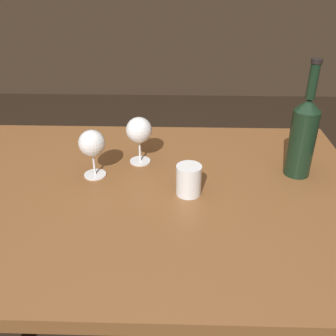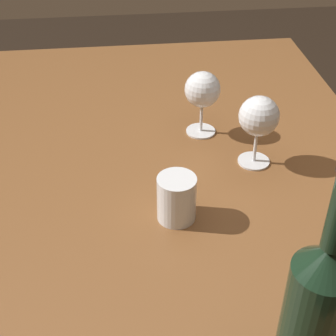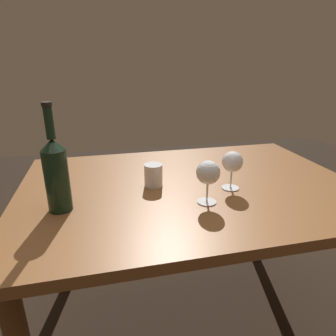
% 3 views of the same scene
% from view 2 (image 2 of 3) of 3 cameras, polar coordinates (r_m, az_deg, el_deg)
% --- Properties ---
extents(dining_table, '(1.30, 0.90, 0.74)m').
position_cam_2_polar(dining_table, '(1.10, 0.57, -4.00)').
color(dining_table, brown).
rests_on(dining_table, ground).
extents(wine_glass_left, '(0.08, 0.08, 0.15)m').
position_cam_2_polar(wine_glass_left, '(1.03, 10.04, 5.50)').
color(wine_glass_left, white).
rests_on(wine_glass_left, dining_table).
extents(wine_glass_right, '(0.08, 0.08, 0.15)m').
position_cam_2_polar(wine_glass_right, '(1.12, 3.85, 8.53)').
color(wine_glass_right, white).
rests_on(wine_glass_right, dining_table).
extents(wine_bottle, '(0.08, 0.08, 0.35)m').
position_cam_2_polar(wine_bottle, '(0.65, 15.93, -15.23)').
color(wine_bottle, black).
rests_on(wine_bottle, dining_table).
extents(water_tumbler, '(0.07, 0.07, 0.09)m').
position_cam_2_polar(water_tumbler, '(0.91, 0.95, -3.56)').
color(water_tumbler, white).
rests_on(water_tumbler, dining_table).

